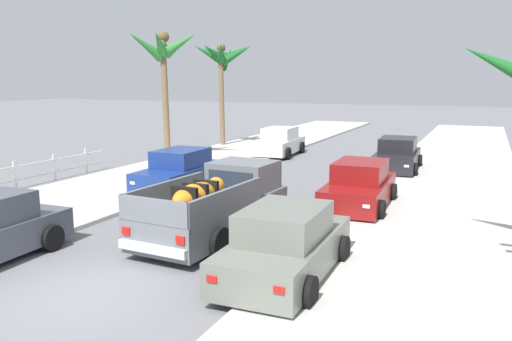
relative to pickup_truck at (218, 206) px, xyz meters
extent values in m
plane|color=slate|center=(-0.62, -4.59, -0.81)|extent=(160.00, 160.00, 0.00)
cube|color=beige|center=(-6.38, 7.41, -0.75)|extent=(5.30, 60.00, 0.12)
cube|color=beige|center=(5.14, 7.41, -0.75)|extent=(5.30, 60.00, 0.12)
cube|color=silver|center=(-5.13, 7.41, -0.76)|extent=(0.16, 60.00, 0.10)
cube|color=silver|center=(3.89, 7.41, -0.76)|extent=(0.16, 60.00, 0.10)
cube|color=slate|center=(-0.01, -0.17, -0.21)|extent=(2.22, 5.20, 0.80)
cube|color=slate|center=(0.08, 1.43, 0.59)|extent=(1.80, 1.60, 0.80)
cube|color=#283342|center=(0.04, 0.67, 0.61)|extent=(1.38, 0.14, 0.44)
cube|color=#283342|center=(0.13, 2.19, 0.61)|extent=(1.46, 0.15, 0.48)
cube|color=slate|center=(-0.97, -0.97, 0.47)|extent=(0.29, 3.30, 0.56)
cube|color=slate|center=(0.85, -1.08, 0.47)|extent=(0.29, 3.30, 0.56)
cube|color=slate|center=(-0.16, -2.67, 0.47)|extent=(1.88, 0.21, 0.56)
cube|color=silver|center=(-0.16, -2.76, -0.37)|extent=(1.83, 0.23, 0.20)
cylinder|color=black|center=(-0.90, 1.42, -0.43)|extent=(0.30, 0.77, 0.76)
cylinder|color=black|center=(1.06, 1.30, -0.43)|extent=(0.30, 0.77, 0.76)
cylinder|color=black|center=(-1.07, -1.51, -0.43)|extent=(0.30, 0.77, 0.76)
cylinder|color=black|center=(0.89, -1.63, -0.43)|extent=(0.30, 0.77, 0.76)
cube|color=red|center=(-0.91, -2.69, -0.07)|extent=(0.22, 0.05, 0.18)
cube|color=red|center=(0.59, -2.78, -0.07)|extent=(0.22, 0.05, 0.18)
ellipsoid|color=orange|center=(-0.06, -1.02, 0.49)|extent=(0.80, 1.74, 0.60)
sphere|color=orange|center=(0.00, -0.07, 0.57)|extent=(0.44, 0.44, 0.44)
cube|color=black|center=(-0.09, -1.49, 0.49)|extent=(0.72, 0.16, 0.61)
cube|color=black|center=(-0.06, -1.02, 0.49)|extent=(0.72, 0.16, 0.61)
cube|color=black|center=(-0.03, -0.56, 0.49)|extent=(0.72, 0.16, 0.61)
cube|color=navy|center=(-4.05, 4.51, -0.28)|extent=(1.84, 4.23, 0.72)
cube|color=navy|center=(-4.05, 4.61, 0.40)|extent=(1.56, 2.13, 0.64)
cube|color=#283342|center=(-4.03, 3.64, 0.38)|extent=(1.37, 0.11, 0.52)
cube|color=#283342|center=(-4.07, 5.57, 0.38)|extent=(1.34, 0.11, 0.50)
cylinder|color=black|center=(-3.12, 3.22, -0.49)|extent=(0.23, 0.64, 0.64)
cylinder|color=black|center=(-4.92, 3.19, -0.49)|extent=(0.23, 0.64, 0.64)
cylinder|color=black|center=(-3.17, 5.83, -0.49)|extent=(0.23, 0.64, 0.64)
cylinder|color=black|center=(-4.98, 5.79, -0.49)|extent=(0.23, 0.64, 0.64)
cube|color=red|center=(-3.46, 6.63, -0.17)|extent=(0.20, 0.04, 0.12)
cube|color=white|center=(-3.39, 2.41, -0.21)|extent=(0.20, 0.04, 0.10)
cube|color=red|center=(-4.72, 6.60, -0.17)|extent=(0.20, 0.04, 0.12)
cube|color=white|center=(-4.62, 2.38, -0.21)|extent=(0.20, 0.04, 0.10)
cube|color=slate|center=(2.72, -2.06, -0.28)|extent=(1.85, 4.24, 0.72)
cube|color=slate|center=(2.73, -2.16, 0.40)|extent=(1.56, 2.13, 0.64)
cube|color=#283342|center=(2.71, -1.19, 0.38)|extent=(1.37, 0.11, 0.52)
cube|color=#283342|center=(2.75, -3.13, 0.38)|extent=(1.34, 0.11, 0.50)
cylinder|color=black|center=(1.80, -0.78, -0.49)|extent=(0.23, 0.64, 0.64)
cylinder|color=black|center=(3.60, -0.74, -0.49)|extent=(0.23, 0.64, 0.64)
cylinder|color=black|center=(1.85, -3.38, -0.49)|extent=(0.23, 0.64, 0.64)
cylinder|color=black|center=(3.65, -3.34, -0.49)|extent=(0.23, 0.64, 0.64)
cube|color=red|center=(2.13, -4.18, -0.17)|extent=(0.20, 0.04, 0.12)
cube|color=white|center=(2.06, 0.04, -0.21)|extent=(0.20, 0.04, 0.10)
cube|color=red|center=(3.40, -4.16, -0.17)|extent=(0.20, 0.04, 0.12)
cube|color=white|center=(3.30, 0.06, -0.21)|extent=(0.20, 0.04, 0.10)
cube|color=maroon|center=(2.77, 4.44, -0.28)|extent=(1.90, 4.25, 0.72)
cube|color=maroon|center=(2.77, 4.54, 0.40)|extent=(1.59, 2.15, 0.64)
cube|color=#283342|center=(2.80, 3.57, 0.38)|extent=(1.37, 0.12, 0.52)
cube|color=#283342|center=(2.74, 5.51, 0.38)|extent=(1.34, 0.12, 0.50)
cylinder|color=black|center=(3.72, 3.17, -0.49)|extent=(0.24, 0.65, 0.64)
cylinder|color=black|center=(1.91, 3.11, -0.49)|extent=(0.24, 0.65, 0.64)
cylinder|color=black|center=(3.63, 5.77, -0.49)|extent=(0.24, 0.65, 0.64)
cylinder|color=black|center=(1.83, 5.72, -0.49)|extent=(0.24, 0.65, 0.64)
cube|color=red|center=(3.34, 6.57, -0.17)|extent=(0.20, 0.05, 0.12)
cube|color=white|center=(3.46, 2.36, -0.21)|extent=(0.20, 0.05, 0.10)
cube|color=red|center=(2.07, 6.53, -0.17)|extent=(0.20, 0.05, 0.12)
cube|color=white|center=(2.23, 2.32, -0.21)|extent=(0.20, 0.05, 0.10)
cube|color=silver|center=(-3.97, 14.49, -0.28)|extent=(1.97, 4.29, 0.72)
cube|color=silver|center=(-3.97, 14.59, 0.40)|extent=(1.63, 2.18, 0.64)
cube|color=#283342|center=(-3.92, 13.62, 0.38)|extent=(1.37, 0.15, 0.52)
cube|color=#283342|center=(-4.02, 15.56, 0.38)|extent=(1.34, 0.15, 0.50)
cylinder|color=black|center=(-3.00, 13.24, -0.49)|extent=(0.25, 0.65, 0.64)
cylinder|color=black|center=(-4.80, 13.15, -0.49)|extent=(0.25, 0.65, 0.64)
cylinder|color=black|center=(-3.13, 15.84, -0.49)|extent=(0.25, 0.65, 0.64)
cylinder|color=black|center=(-4.94, 15.75, -0.49)|extent=(0.25, 0.65, 0.64)
cube|color=red|center=(-3.44, 16.63, -0.17)|extent=(0.20, 0.05, 0.12)
cube|color=white|center=(-3.24, 12.42, -0.21)|extent=(0.20, 0.05, 0.10)
cube|color=red|center=(-4.71, 16.57, -0.17)|extent=(0.20, 0.05, 0.12)
cube|color=white|center=(-4.47, 12.35, -0.21)|extent=(0.20, 0.05, 0.10)
cube|color=black|center=(2.78, 11.96, -0.28)|extent=(1.95, 4.28, 0.72)
cube|color=black|center=(2.78, 12.06, 0.40)|extent=(1.62, 2.17, 0.64)
cube|color=#283342|center=(2.83, 11.09, 0.38)|extent=(1.37, 0.14, 0.52)
cube|color=#283342|center=(2.73, 13.03, 0.38)|extent=(1.34, 0.14, 0.50)
cylinder|color=black|center=(3.75, 10.70, -0.49)|extent=(0.25, 0.65, 0.64)
cylinder|color=black|center=(1.94, 10.62, -0.49)|extent=(0.25, 0.65, 0.64)
cylinder|color=black|center=(3.63, 13.30, -0.49)|extent=(0.25, 0.65, 0.64)
cylinder|color=black|center=(1.82, 13.22, -0.49)|extent=(0.25, 0.65, 0.64)
cube|color=red|center=(3.32, 14.10, -0.17)|extent=(0.20, 0.05, 0.12)
cube|color=white|center=(3.50, 9.88, -0.21)|extent=(0.20, 0.05, 0.10)
cube|color=red|center=(2.05, 14.04, -0.17)|extent=(0.20, 0.05, 0.12)
cube|color=white|center=(2.27, 9.82, -0.21)|extent=(0.20, 0.05, 0.10)
cube|color=#283342|center=(-3.98, -3.04, 0.38)|extent=(1.34, 0.13, 0.50)
cylinder|color=black|center=(-3.09, -2.77, -0.49)|extent=(0.24, 0.65, 0.64)
cube|color=red|center=(-3.39, -1.98, -0.17)|extent=(0.20, 0.05, 0.12)
cube|color=red|center=(-4.66, -2.02, -0.17)|extent=(0.20, 0.05, 0.12)
cone|color=#196023|center=(6.77, 0.72, 3.53)|extent=(2.21, 0.75, 1.45)
cylinder|color=brown|center=(-8.64, 16.58, 2.20)|extent=(0.30, 0.50, 6.03)
cone|color=#196023|center=(-7.65, 16.77, 4.85)|extent=(2.11, 0.93, 1.42)
cone|color=#196023|center=(-8.01, 17.24, 4.95)|extent=(1.71, 1.76, 1.24)
cone|color=#196023|center=(-8.79, 17.65, 4.68)|extent=(0.85, 2.13, 1.72)
cone|color=#196023|center=(-9.50, 17.03, 4.92)|extent=(2.04, 1.42, 1.30)
cone|color=#196023|center=(-9.35, 16.12, 4.93)|extent=(1.79, 1.42, 1.27)
cone|color=#196023|center=(-8.90, 15.93, 4.97)|extent=(1.08, 1.60, 1.17)
cone|color=#196023|center=(-8.26, 15.85, 4.89)|extent=(1.28, 1.77, 1.32)
sphere|color=brown|center=(-8.64, 16.58, 5.21)|extent=(0.53, 0.53, 0.53)
cylinder|color=brown|center=(-8.57, 10.36, 2.29)|extent=(0.31, 0.48, 6.22)
cone|color=#2D7F33|center=(-7.67, 10.51, 5.07)|extent=(1.93, 0.85, 1.36)
cone|color=#2D7F33|center=(-8.18, 11.09, 5.05)|extent=(1.28, 1.76, 1.37)
cone|color=#2D7F33|center=(-9.09, 11.07, 5.14)|extent=(1.54, 1.80, 1.24)
cone|color=#2D7F33|center=(-9.56, 10.28, 4.99)|extent=(2.04, 0.74, 1.50)
cone|color=#2D7F33|center=(-9.03, 9.49, 4.96)|extent=(1.41, 2.00, 1.56)
cone|color=#2D7F33|center=(-8.31, 9.62, 5.05)|extent=(1.06, 1.71, 1.36)
sphere|color=brown|center=(-8.57, 10.36, 5.40)|extent=(0.56, 0.56, 0.56)
cube|color=white|center=(-9.83, 2.03, -0.26)|extent=(0.05, 0.12, 1.10)
cube|color=white|center=(-9.83, 4.00, -0.26)|extent=(0.05, 0.12, 1.10)
cube|color=white|center=(-9.83, 5.86, -0.26)|extent=(0.05, 0.12, 1.10)
camera|label=1|loc=(6.36, -11.71, 3.30)|focal=36.04mm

